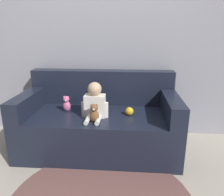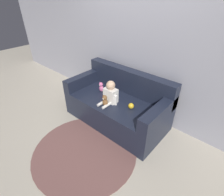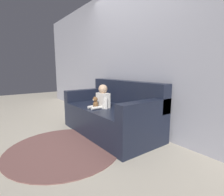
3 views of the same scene
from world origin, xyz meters
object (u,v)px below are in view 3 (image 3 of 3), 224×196
Objects in this scene: couch at (112,114)px; toy_ball at (120,108)px; person_baby at (102,98)px; plush_toy_side at (99,98)px; teddy_bear_brown at (95,103)px.

couch is 19.43× the size of toy_ball.
couch reaches higher than person_baby.
plush_toy_side is (-0.37, -0.03, 0.23)m from couch.
toy_ball is (0.35, 0.22, -0.05)m from teddy_bear_brown.
plush_toy_side reaches higher than toy_ball.
teddy_bear_brown reaches higher than plush_toy_side.
plush_toy_side is (-0.37, 0.29, -0.01)m from teddy_bear_brown.
couch is 8.99× the size of teddy_bear_brown.
plush_toy_side is at bearing 141.80° from teddy_bear_brown.
person_baby is 4.20× the size of toy_ball.
person_baby reaches higher than toy_ball.
teddy_bear_brown is 0.42m from toy_ball.
person_baby is (-0.02, -0.18, 0.30)m from couch.
plush_toy_side is 0.72m from toy_ball.
toy_ball is (0.34, -0.10, 0.18)m from couch.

